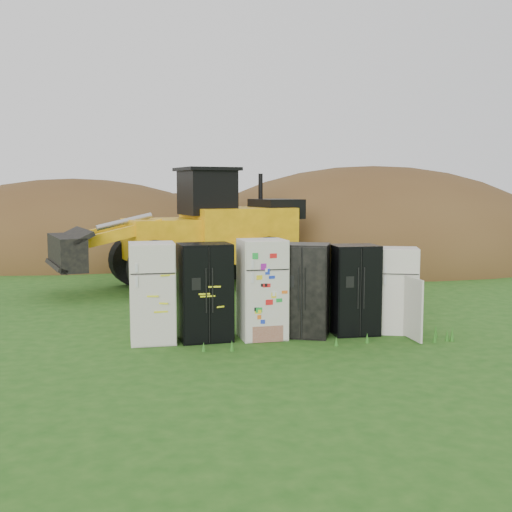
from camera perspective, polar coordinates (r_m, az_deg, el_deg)
The scene contains 11 objects.
ground at distance 12.53m, azimuth 2.64°, elevation -7.14°, with size 120.00×120.00×0.00m, color #1F5015.
fridge_leftmost at distance 12.04m, azimuth -9.21°, elevation -3.24°, with size 0.82×0.79×1.86m, color silver, non-canonical shape.
fridge_black_side at distance 12.10m, azimuth -4.56°, elevation -3.20°, with size 0.96×0.75×1.83m, color black, non-canonical shape.
fridge_sticker at distance 12.23m, azimuth 0.56°, elevation -2.94°, with size 0.84×0.78×1.89m, color silver, non-canonical shape.
fridge_dark_mid at distance 12.43m, azimuth 4.34°, elevation -3.03°, with size 0.92×0.75×1.80m, color black, non-canonical shape.
fridge_black_right at distance 12.73m, azimuth 8.72°, elevation -2.96°, with size 0.88×0.73×1.76m, color black, non-canonical shape.
fridge_open_door at distance 13.04m, azimuth 12.47°, elevation -2.98°, with size 0.76×0.71×1.69m, color silver, non-canonical shape.
wheel_loader at distance 18.23m, azimuth -6.90°, elevation 2.44°, with size 7.11×2.88×3.44m, color #F8B110, non-canonical shape.
dirt_mound_right at distance 25.63m, azimuth 10.24°, elevation -0.43°, with size 15.42×11.31×7.42m, color #4D3319.
dirt_mound_left at distance 27.20m, azimuth -15.80°, elevation -0.19°, with size 13.92×10.44×6.48m, color #4D3319.
dirt_mound_back at distance 29.50m, azimuth -5.98°, elevation 0.48°, with size 17.22×11.48×5.29m, color #4D3319.
Camera 1 is at (-2.69, -11.90, 2.86)m, focal length 45.00 mm.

